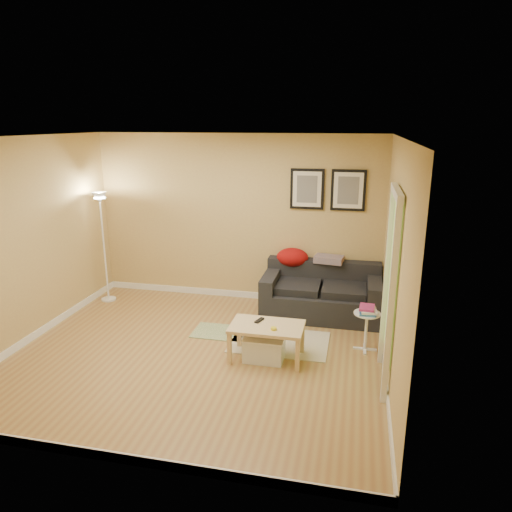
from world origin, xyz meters
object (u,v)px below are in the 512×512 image
storage_bin (264,348)px  coffee_table (267,342)px  floor_lamp (104,250)px  side_table (366,331)px  book_stack (368,310)px  sofa (321,291)px

storage_bin → coffee_table: bearing=49.1°
storage_bin → floor_lamp: size_ratio=0.28×
coffee_table → floor_lamp: 3.22m
side_table → floor_lamp: size_ratio=0.29×
book_stack → floor_lamp: floor_lamp is taller
sofa → floor_lamp: size_ratio=0.97×
storage_bin → floor_lamp: floor_lamp is taller
storage_bin → floor_lamp: 3.22m
side_table → book_stack: book_stack is taller
storage_bin → side_table: 1.30m
coffee_table → side_table: side_table is taller
sofa → book_stack: (0.64, -0.99, 0.17)m
floor_lamp → side_table: bearing=-12.3°
sofa → storage_bin: sofa is taller
storage_bin → book_stack: (1.19, 0.51, 0.39)m
storage_bin → side_table: side_table is taller
book_stack → floor_lamp: 4.13m
storage_bin → book_stack: 1.36m
side_table → floor_lamp: floor_lamp is taller
coffee_table → book_stack: bearing=9.0°
sofa → side_table: bearing=-57.2°
coffee_table → floor_lamp: floor_lamp is taller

